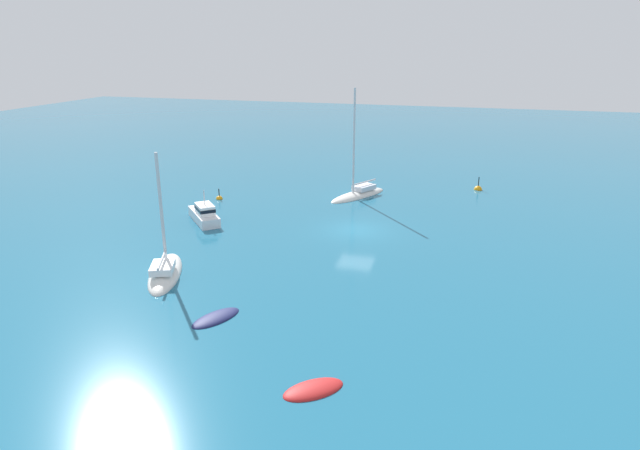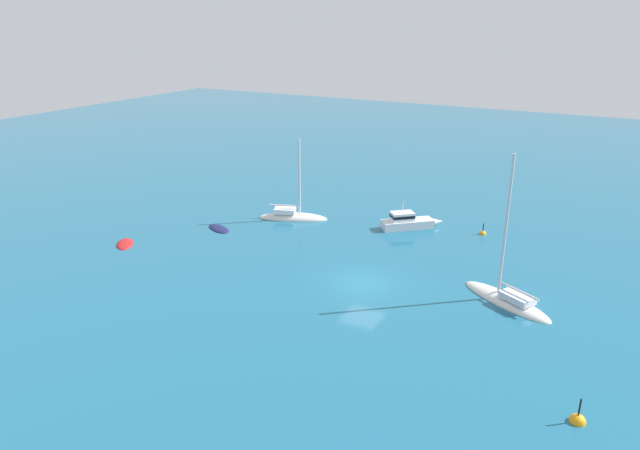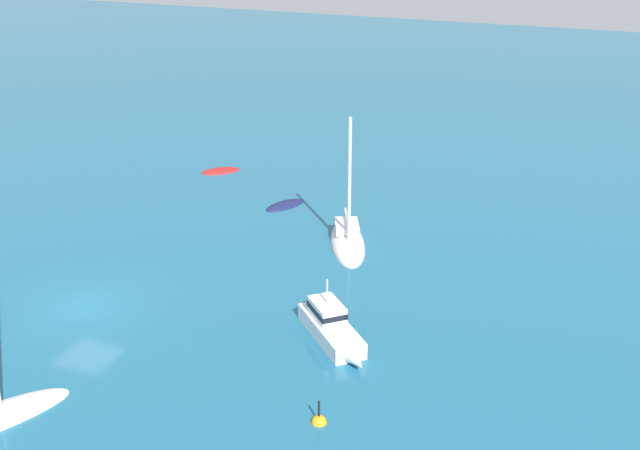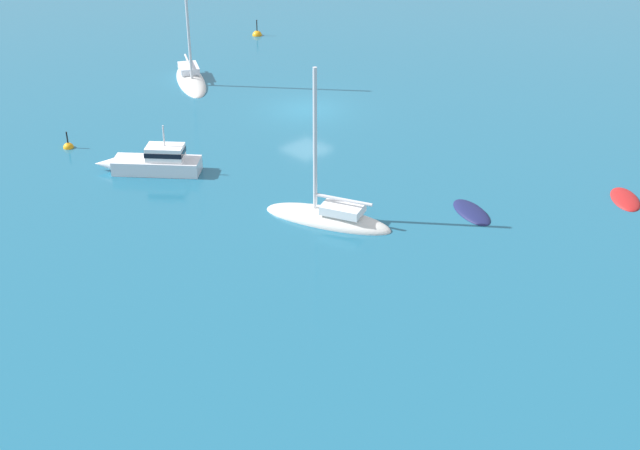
# 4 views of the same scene
# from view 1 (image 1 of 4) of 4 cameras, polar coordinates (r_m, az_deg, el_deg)

# --- Properties ---
(ground_plane) EXTENTS (160.00, 160.00, 0.00)m
(ground_plane) POSITION_cam_1_polar(r_m,az_deg,el_deg) (38.85, 3.76, -0.50)
(ground_plane) COLOR #1E607F
(ketch) EXTENTS (3.86, 6.10, 7.42)m
(ketch) POSITION_cam_1_polar(r_m,az_deg,el_deg) (32.62, -15.73, -4.75)
(ketch) COLOR silver
(ketch) RESTS_ON ground
(powerboat) EXTENTS (4.26, 4.62, 2.47)m
(powerboat) POSITION_cam_1_polar(r_m,az_deg,el_deg) (41.42, -11.96, 1.16)
(powerboat) COLOR white
(powerboat) RESTS_ON ground
(rib) EXTENTS (2.67, 2.57, 0.41)m
(rib) POSITION_cam_1_polar(r_m,az_deg,el_deg) (21.88, -0.69, -16.70)
(rib) COLOR #B21E1E
(rib) RESTS_ON ground
(ketch_1) EXTENTS (4.60, 6.45, 9.52)m
(ketch_1) POSITION_cam_1_polar(r_m,az_deg,el_deg) (47.37, 3.99, 3.22)
(ketch_1) COLOR silver
(ketch_1) RESTS_ON ground
(dinghy) EXTENTS (2.26, 2.96, 0.37)m
(dinghy) POSITION_cam_1_polar(r_m,az_deg,el_deg) (27.21, -10.72, -9.47)
(dinghy) COLOR #191E4C
(dinghy) RESTS_ON ground
(channel_buoy) EXTENTS (0.56, 0.56, 1.17)m
(channel_buoy) POSITION_cam_1_polar(r_m,az_deg,el_deg) (47.15, -10.37, 2.68)
(channel_buoy) COLOR orange
(channel_buoy) RESTS_ON ground
(mooring_buoy) EXTENTS (0.71, 0.71, 1.52)m
(mooring_buoy) POSITION_cam_1_polar(r_m,az_deg,el_deg) (51.31, 16.02, 3.54)
(mooring_buoy) COLOR orange
(mooring_buoy) RESTS_ON ground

